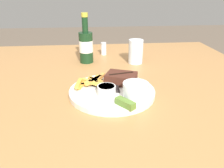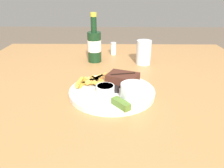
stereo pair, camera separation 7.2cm
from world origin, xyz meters
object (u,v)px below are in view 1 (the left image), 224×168
(steak_portion, at_px, (121,78))
(dipping_sauce_cup, at_px, (106,90))
(coleslaw_cup, at_px, (136,90))
(fork_utensil, at_px, (90,88))
(dinner_plate, at_px, (112,92))
(salt_shaker, at_px, (103,49))
(knife_utensil, at_px, (115,84))
(pickle_spear, at_px, (125,103))
(drinking_glass, at_px, (136,52))
(beer_bottle, at_px, (86,45))

(steak_portion, xyz_separation_m, dipping_sauce_cup, (-0.06, -0.09, -0.00))
(coleslaw_cup, distance_m, fork_utensil, 0.16)
(dinner_plate, xyz_separation_m, steak_portion, (0.04, 0.05, 0.03))
(dinner_plate, distance_m, dipping_sauce_cup, 0.05)
(coleslaw_cup, height_order, salt_shaker, coleslaw_cup)
(dinner_plate, distance_m, steak_portion, 0.07)
(fork_utensil, distance_m, knife_utensil, 0.09)
(pickle_spear, relative_size, salt_shaker, 0.99)
(pickle_spear, bearing_deg, dinner_plate, 103.33)
(coleslaw_cup, bearing_deg, drinking_glass, 78.95)
(dinner_plate, relative_size, salt_shaker, 4.41)
(dinner_plate, height_order, dipping_sauce_cup, dipping_sauce_cup)
(dipping_sauce_cup, height_order, beer_bottle, beer_bottle)
(fork_utensil, bearing_deg, pickle_spear, -41.47)
(pickle_spear, xyz_separation_m, beer_bottle, (-0.12, 0.47, 0.05))
(steak_portion, xyz_separation_m, beer_bottle, (-0.13, 0.30, 0.05))
(knife_utensil, bearing_deg, steak_portion, -51.71)
(dipping_sauce_cup, bearing_deg, steak_portion, 55.96)
(steak_portion, distance_m, knife_utensil, 0.03)
(dinner_plate, bearing_deg, knife_utensil, 65.92)
(beer_bottle, bearing_deg, dipping_sauce_cup, -80.12)
(dinner_plate, distance_m, knife_utensil, 0.04)
(salt_shaker, bearing_deg, dipping_sauce_cup, -92.20)
(coleslaw_cup, distance_m, beer_bottle, 0.45)
(dinner_plate, xyz_separation_m, coleslaw_cup, (0.07, -0.07, 0.04))
(knife_utensil, bearing_deg, dipping_sauce_cup, 151.76)
(steak_portion, height_order, coleslaw_cup, coleslaw_cup)
(fork_utensil, bearing_deg, coleslaw_cup, -19.38)
(drinking_glass, bearing_deg, fork_utensil, -125.08)
(dipping_sauce_cup, xyz_separation_m, beer_bottle, (-0.07, 0.39, 0.05))
(dipping_sauce_cup, bearing_deg, salt_shaker, 87.80)
(coleslaw_cup, xyz_separation_m, dipping_sauce_cup, (-0.09, 0.03, -0.01))
(dinner_plate, height_order, pickle_spear, pickle_spear)
(pickle_spear, height_order, fork_utensil, pickle_spear)
(coleslaw_cup, xyz_separation_m, fork_utensil, (-0.14, 0.08, -0.03))
(steak_portion, relative_size, drinking_glass, 1.13)
(fork_utensil, bearing_deg, dinner_plate, 0.00)
(coleslaw_cup, xyz_separation_m, pickle_spear, (-0.04, -0.05, -0.02))
(dipping_sauce_cup, height_order, pickle_spear, dipping_sauce_cup)
(salt_shaker, bearing_deg, knife_utensil, -87.91)
(fork_utensil, bearing_deg, beer_bottle, 102.89)
(knife_utensil, bearing_deg, fork_utensil, 101.71)
(coleslaw_cup, distance_m, pickle_spear, 0.06)
(salt_shaker, bearing_deg, beer_bottle, -126.39)
(steak_portion, distance_m, beer_bottle, 0.33)
(knife_utensil, distance_m, salt_shaker, 0.44)
(dinner_plate, relative_size, dipping_sauce_cup, 4.85)
(coleslaw_cup, bearing_deg, steak_portion, 103.73)
(dipping_sauce_cup, xyz_separation_m, knife_utensil, (0.04, 0.07, -0.01))
(dinner_plate, distance_m, beer_bottle, 0.37)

